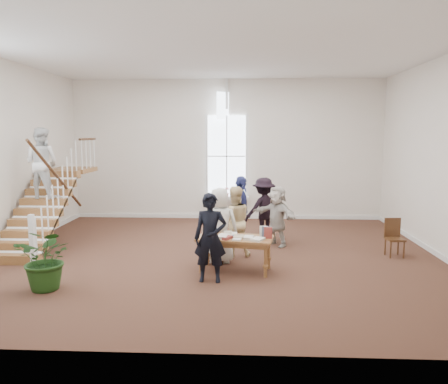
# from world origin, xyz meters

# --- Properties ---
(ground) EXTENTS (10.00, 10.00, 0.00)m
(ground) POSITION_xyz_m (0.00, 0.00, 0.00)
(ground) COLOR #42241A
(ground) RESTS_ON ground
(room_shell) EXTENTS (10.49, 10.00, 10.00)m
(room_shell) POSITION_xyz_m (-0.00, 4.39, 0.40)
(room_shell) COLOR silver
(room_shell) RESTS_ON ground
(staircase) EXTENTS (1.10, 4.10, 2.92)m
(staircase) POSITION_xyz_m (-4.34, 0.75, 1.62)
(staircase) COLOR brown
(staircase) RESTS_ON ground
(library_table) EXTENTS (1.60, 0.98, 0.77)m
(library_table) POSITION_xyz_m (0.39, -1.09, 0.63)
(library_table) COLOR brown
(library_table) RESTS_ON ground
(police_officer) EXTENTS (0.62, 0.42, 1.68)m
(police_officer) POSITION_xyz_m (-0.04, -1.74, 0.84)
(police_officer) COLOR black
(police_officer) RESTS_ON ground
(elderly_woman) EXTENTS (0.81, 0.53, 1.64)m
(elderly_woman) POSITION_xyz_m (0.06, -0.49, 0.82)
(elderly_woman) COLOR silver
(elderly_woman) RESTS_ON ground
(person_yellow) EXTENTS (0.88, 0.75, 1.60)m
(person_yellow) POSITION_xyz_m (0.36, 0.01, 0.80)
(person_yellow) COLOR beige
(person_yellow) RESTS_ON ground
(woman_cluster_a) EXTENTS (0.52, 1.04, 1.72)m
(woman_cluster_a) POSITION_xyz_m (0.49, 1.20, 0.86)
(woman_cluster_a) COLOR #363D82
(woman_cluster_a) RESTS_ON ground
(woman_cluster_b) EXTENTS (1.22, 1.06, 1.64)m
(woman_cluster_b) POSITION_xyz_m (1.09, 1.65, 0.82)
(woman_cluster_b) COLOR black
(woman_cluster_b) RESTS_ON ground
(woman_cluster_c) EXTENTS (1.26, 1.34, 1.51)m
(woman_cluster_c) POSITION_xyz_m (1.39, 1.00, 0.75)
(woman_cluster_c) COLOR beige
(woman_cluster_c) RESTS_ON ground
(floor_plant) EXTENTS (1.11, 0.99, 1.13)m
(floor_plant) POSITION_xyz_m (-2.91, -2.32, 0.56)
(floor_plant) COLOR #1A3C13
(floor_plant) RESTS_ON ground
(side_chair) EXTENTS (0.40, 0.40, 0.86)m
(side_chair) POSITION_xyz_m (3.99, 0.21, 0.47)
(side_chair) COLOR #381B0F
(side_chair) RESTS_ON ground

